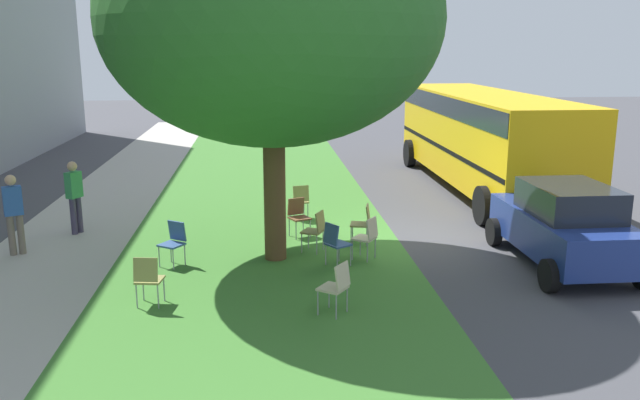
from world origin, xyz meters
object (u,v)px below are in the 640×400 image
at_px(chair_0, 300,199).
at_px(chair_2, 367,235).
at_px(parked_car, 564,225).
at_px(street_tree, 272,20).
at_px(chair_7, 316,228).
at_px(chair_8, 148,277).
at_px(school_bus, 483,131).
at_px(pedestrian_1, 74,194).
at_px(chair_3, 298,214).
at_px(chair_6, 335,241).
at_px(chair_4, 174,240).
at_px(chair_1, 363,221).
at_px(chair_5, 337,284).
at_px(pedestrian_0, 14,211).

bearing_deg(chair_0, chair_2, -160.57).
bearing_deg(parked_car, chair_0, 50.94).
relative_size(street_tree, chair_2, 8.10).
bearing_deg(chair_7, chair_8, 131.96).
xyz_separation_m(chair_2, chair_7, (0.60, 1.00, 0.00)).
xyz_separation_m(school_bus, pedestrian_1, (-3.86, 10.88, -0.83)).
bearing_deg(chair_3, chair_6, -164.47).
bearing_deg(chair_2, school_bus, -35.21).
bearing_deg(chair_4, chair_3, -54.84).
relative_size(chair_1, chair_8, 1.00).
bearing_deg(chair_3, chair_2, -144.39).
bearing_deg(chair_8, pedestrian_1, 27.19).
height_order(street_tree, pedestrian_1, street_tree).
distance_m(chair_2, parked_car, 3.85).
height_order(chair_1, chair_5, same).
xyz_separation_m(chair_0, chair_6, (-3.66, -0.47, 0.00)).
distance_m(chair_6, parked_car, 4.49).
height_order(chair_1, school_bus, school_bus).
distance_m(chair_0, school_bus, 6.56).
bearing_deg(chair_7, chair_6, -162.39).
bearing_deg(chair_8, chair_6, -62.22).
xyz_separation_m(parked_car, school_bus, (7.09, -0.72, 0.92)).
bearing_deg(pedestrian_1, school_bus, -70.45).
relative_size(street_tree, pedestrian_0, 4.22).
relative_size(chair_2, pedestrian_0, 0.52).
distance_m(chair_4, parked_car, 7.67).
bearing_deg(chair_1, chair_5, 164.93).
distance_m(chair_2, chair_4, 3.85).
bearing_deg(street_tree, pedestrian_0, 82.04).
distance_m(street_tree, chair_7, 4.30).
bearing_deg(chair_8, pedestrian_0, 45.75).
bearing_deg(chair_7, chair_2, -121.09).
height_order(chair_7, parked_car, parked_car).
distance_m(street_tree, pedestrian_0, 6.60).
height_order(chair_7, school_bus, school_bus).
bearing_deg(chair_8, street_tree, -42.52).
bearing_deg(chair_2, chair_8, 117.74).
distance_m(chair_0, chair_7, 2.70).
bearing_deg(chair_3, pedestrian_0, 97.81).
height_order(chair_3, pedestrian_1, pedestrian_1).
relative_size(chair_6, school_bus, 0.08).
distance_m(street_tree, chair_3, 4.51).
bearing_deg(pedestrian_0, chair_4, -106.53).
xyz_separation_m(chair_5, chair_8, (0.63, 3.06, 0.00)).
bearing_deg(chair_1, school_bus, -39.83).
height_order(chair_2, chair_3, same).
xyz_separation_m(chair_2, pedestrian_0, (1.00, 7.19, 0.41)).
relative_size(chair_5, chair_6, 1.00).
height_order(chair_5, chair_6, same).
bearing_deg(chair_2, chair_5, 160.97).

